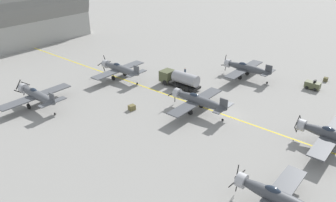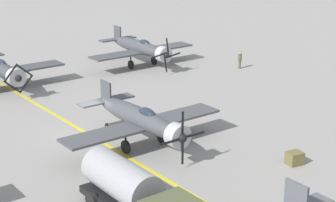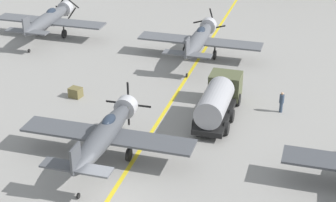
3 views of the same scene
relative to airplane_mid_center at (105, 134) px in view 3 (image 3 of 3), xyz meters
name	(u,v)px [view 3 (image 3 of 3)]	position (x,y,z in m)	size (l,w,h in m)	color
ground_plane	(107,201)	(1.79, -4.35, -2.01)	(400.00, 400.00, 0.00)	gray
taxiway_stripe	(107,201)	(1.79, -4.35, -2.01)	(0.30, 160.00, 0.01)	yellow
airplane_mid_center	(105,134)	(0.00, 0.00, 0.00)	(12.00, 9.98, 3.80)	#4A4C51
airplane_far_center	(199,39)	(1.77, 19.50, 0.00)	(12.00, 9.98, 3.75)	#595B60
airplane_far_left	(48,19)	(-14.86, 20.96, 0.00)	(12.00, 9.98, 3.65)	#55585D
fuel_tanker	(218,99)	(5.98, 8.21, -0.50)	(2.68, 8.00, 2.98)	black
ground_crew_walking	(282,101)	(10.62, 10.42, -1.07)	(0.38, 0.38, 1.73)	#334256
supply_crate_mid_lane	(76,92)	(-6.11, 8.40, -1.60)	(1.00, 0.83, 0.83)	brown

